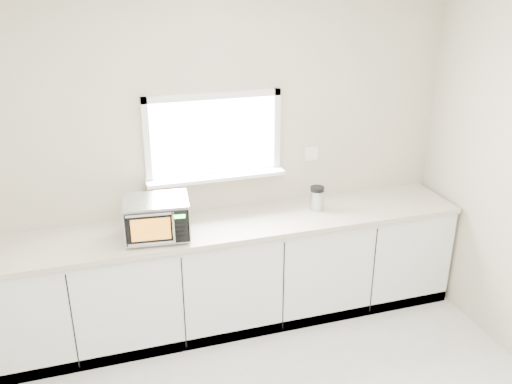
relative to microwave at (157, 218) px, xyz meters
name	(u,v)px	position (x,y,z in m)	size (l,w,h in m)	color
back_wall	(214,158)	(0.53, 0.39, 0.29)	(4.00, 0.17, 2.70)	#B1AA8D
cabinets	(225,275)	(0.53, 0.09, -0.64)	(3.92, 0.60, 0.88)	silver
countertop	(224,226)	(0.53, 0.08, -0.18)	(3.92, 0.64, 0.04)	beige
microwave	(157,218)	(0.00, 0.00, 0.00)	(0.50, 0.43, 0.30)	black
knife_block	(143,221)	(-0.10, 0.05, -0.04)	(0.15, 0.21, 0.28)	#432318
cutting_board	(161,201)	(0.07, 0.33, -0.01)	(0.30, 0.30, 0.02)	#A3763F
coffee_grinder	(317,198)	(1.33, 0.11, -0.06)	(0.12, 0.12, 0.21)	#B5B8BD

